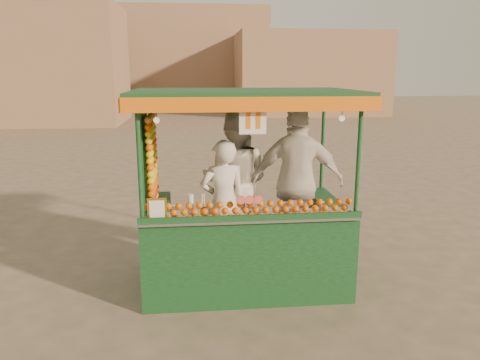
{
  "coord_description": "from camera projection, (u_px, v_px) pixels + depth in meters",
  "views": [
    {
      "loc": [
        -0.38,
        -5.54,
        2.59
      ],
      "look_at": [
        0.18,
        -0.12,
        1.32
      ],
      "focal_mm": 34.55,
      "sensor_mm": 36.0,
      "label": 1
    }
  ],
  "objects": [
    {
      "name": "juice_cart",
      "position": [
        240.0,
        226.0,
        5.6
      ],
      "size": [
        2.63,
        1.71,
        2.39
      ],
      "color": "#0F3814",
      "rests_on": "ground"
    },
    {
      "name": "ground",
      "position": [
        225.0,
        277.0,
        5.99
      ],
      "size": [
        90.0,
        90.0,
        0.0
      ],
      "primitive_type": "plane",
      "color": "brown",
      "rests_on": "ground"
    },
    {
      "name": "vendor_left",
      "position": [
        223.0,
        203.0,
        5.59
      ],
      "size": [
        0.62,
        0.46,
        1.55
      ],
      "rotation": [
        0.0,
        0.0,
        3.3
      ],
      "color": "silver",
      "rests_on": "ground"
    },
    {
      "name": "building_left",
      "position": [
        23.0,
        64.0,
        23.78
      ],
      "size": [
        10.0,
        6.0,
        6.0
      ],
      "primitive_type": "cube",
      "color": "#8E6950",
      "rests_on": "ground"
    },
    {
      "name": "building_right",
      "position": [
        307.0,
        74.0,
        29.37
      ],
      "size": [
        9.0,
        6.0,
        5.0
      ],
      "primitive_type": "cube",
      "color": "#8E6950",
      "rests_on": "ground"
    },
    {
      "name": "building_center",
      "position": [
        169.0,
        60.0,
        34.05
      ],
      "size": [
        14.0,
        7.0,
        7.0
      ],
      "primitive_type": "cube",
      "color": "#8E6950",
      "rests_on": "ground"
    },
    {
      "name": "vendor_right",
      "position": [
        298.0,
        182.0,
        5.78
      ],
      "size": [
        1.2,
        0.65,
        1.94
      ],
      "rotation": [
        0.0,
        0.0,
        2.98
      ],
      "color": "silver",
      "rests_on": "ground"
    },
    {
      "name": "vendor_middle",
      "position": [
        236.0,
        182.0,
        5.93
      ],
      "size": [
        1.09,
        0.96,
        1.87
      ],
      "rotation": [
        0.0,
        0.0,
        2.82
      ],
      "color": "beige",
      "rests_on": "ground"
    }
  ]
}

